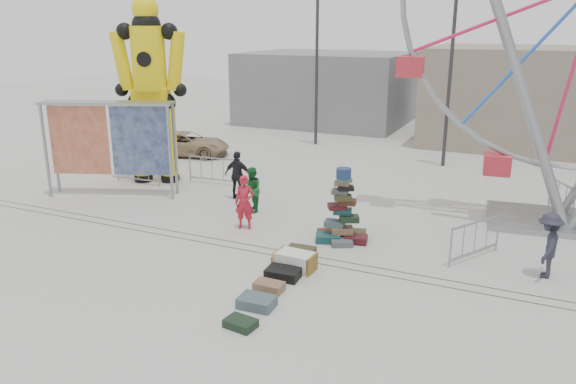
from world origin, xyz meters
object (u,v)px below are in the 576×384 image
at_px(banner_scaffold, 109,126).
at_px(pedestrian_grey, 548,245).
at_px(steamer_trunk, 295,261).
at_px(barricade_wheel_back, 565,201).
at_px(barricade_dummy_c, 212,170).
at_px(lamp_post_right, 453,64).
at_px(lamp_post_left, 318,58).
at_px(pedestrian_black, 238,175).
at_px(crash_test_dummy, 150,84).
at_px(barricade_dummy_b, 138,170).
at_px(pedestrian_red, 245,202).
at_px(suitcase_tower, 342,220).
at_px(barricade_dummy_a, 145,158).
at_px(barricade_wheel_front, 475,240).
at_px(parked_suv, 187,144).
at_px(pedestrian_green, 252,190).

height_order(banner_scaffold, pedestrian_grey, banner_scaffold).
relative_size(steamer_trunk, barricade_wheel_back, 0.51).
bearing_deg(barricade_dummy_c, pedestrian_grey, -21.65).
bearing_deg(lamp_post_right, lamp_post_left, 164.05).
bearing_deg(pedestrian_black, pedestrian_grey, 162.05).
bearing_deg(pedestrian_grey, pedestrian_black, -98.29).
relative_size(banner_scaffold, pedestrian_black, 2.72).
bearing_deg(barricade_dummy_c, crash_test_dummy, -168.15).
bearing_deg(barricade_wheel_back, steamer_trunk, -68.28).
height_order(barricade_dummy_c, pedestrian_black, pedestrian_black).
xyz_separation_m(barricade_wheel_back, pedestrian_black, (-10.82, -2.75, 0.33)).
relative_size(lamp_post_left, barricade_dummy_b, 4.00).
distance_m(barricade_wheel_back, pedestrian_red, 10.57).
xyz_separation_m(lamp_post_right, lamp_post_left, (-7.00, 2.00, 0.00)).
bearing_deg(steamer_trunk, suitcase_tower, 84.09).
relative_size(pedestrian_red, pedestrian_grey, 1.00).
relative_size(suitcase_tower, barricade_dummy_a, 1.10).
distance_m(lamp_post_right, barricade_wheel_front, 11.30).
xyz_separation_m(lamp_post_left, suitcase_tower, (5.77, -12.51, -3.87)).
relative_size(barricade_dummy_a, barricade_wheel_front, 1.00).
height_order(barricade_wheel_front, pedestrian_red, pedestrian_red).
relative_size(pedestrian_black, pedestrian_grey, 1.04).
xyz_separation_m(steamer_trunk, barricade_dummy_c, (-6.36, 6.14, 0.31)).
xyz_separation_m(lamp_post_right, parked_suv, (-11.79, -3.06, -3.91)).
xyz_separation_m(steamer_trunk, pedestrian_red, (-2.69, 2.18, 0.61)).
bearing_deg(crash_test_dummy, lamp_post_left, 48.49).
height_order(barricade_wheel_front, pedestrian_green, pedestrian_green).
height_order(banner_scaffold, barricade_dummy_a, banner_scaffold).
bearing_deg(pedestrian_red, barricade_dummy_c, 119.70).
relative_size(steamer_trunk, pedestrian_grey, 0.60).
relative_size(lamp_post_right, pedestrian_grey, 4.73).
distance_m(barricade_dummy_c, pedestrian_grey, 12.87).
distance_m(barricade_wheel_front, pedestrian_green, 7.43).
distance_m(banner_scaffold, barricade_wheel_back, 15.97).
relative_size(barricade_dummy_a, pedestrian_red, 1.18).
relative_size(lamp_post_right, parked_suv, 1.95).
bearing_deg(barricade_dummy_b, crash_test_dummy, 49.39).
height_order(barricade_dummy_b, barricade_dummy_c, same).
height_order(lamp_post_left, parked_suv, lamp_post_left).
bearing_deg(banner_scaffold, barricade_wheel_front, -23.17).
relative_size(suitcase_tower, barricade_wheel_back, 1.10).
bearing_deg(barricade_dummy_a, pedestrian_red, -29.19).
xyz_separation_m(barricade_dummy_b, parked_suv, (-1.10, 5.02, 0.02)).
xyz_separation_m(lamp_post_left, steamer_trunk, (5.37, -15.00, -4.24)).
distance_m(barricade_dummy_c, pedestrian_red, 5.41).
distance_m(suitcase_tower, barricade_wheel_back, 7.86).
relative_size(suitcase_tower, barricade_dummy_b, 1.10).
bearing_deg(pedestrian_green, barricade_dummy_c, -167.41).
distance_m(crash_test_dummy, banner_scaffold, 2.59).
distance_m(barricade_dummy_b, pedestrian_grey, 15.21).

